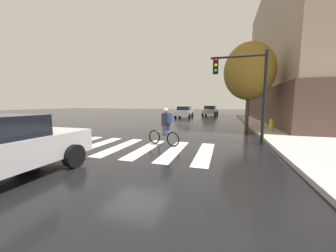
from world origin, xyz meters
TOP-DOWN VIEW (x-y plane):
  - ground_plane at (0.00, 0.00)m, footprint 120.00×120.00m
  - crosswalk_stripes at (-0.15, 0.00)m, footprint 6.61×3.45m
  - sedan_mid at (-1.70, 17.96)m, footprint 2.17×4.45m
  - sedan_far at (1.37, 23.75)m, footprint 2.39×4.64m
  - cyclist at (1.06, 0.81)m, footprint 1.63×0.63m
  - traffic_light_near at (4.40, 2.33)m, footprint 2.47×0.28m
  - fire_hydrant at (6.50, 6.55)m, footprint 0.33×0.22m
  - street_tree_near at (5.08, 7.21)m, footprint 3.38×3.38m

SIDE VIEW (x-z plane):
  - ground_plane at x=0.00m, z-range 0.00..0.00m
  - crosswalk_stripes at x=-0.15m, z-range 0.00..0.01m
  - fire_hydrant at x=6.50m, z-range 0.14..0.92m
  - sedan_mid at x=-1.70m, z-range 0.02..1.54m
  - sedan_far at x=1.37m, z-range 0.02..1.58m
  - cyclist at x=1.06m, z-range 0.00..1.69m
  - traffic_light_near at x=4.40m, z-range 0.76..4.96m
  - street_tree_near at x=5.08m, z-range 1.05..7.07m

